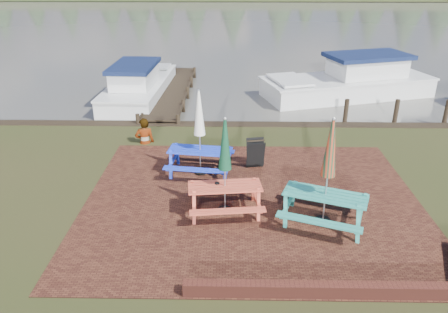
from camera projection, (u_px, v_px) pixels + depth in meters
name	position (u px, v px, depth m)	size (l,w,h in m)	color
ground	(254.00, 222.00, 10.89)	(120.00, 120.00, 0.00)	black
paving	(252.00, 201.00, 11.80)	(9.00, 7.50, 0.02)	#331610
brick_wall	(368.00, 284.00, 8.60)	(6.21, 1.79, 0.30)	#4C1E16
water	(238.00, 22.00, 44.54)	(120.00, 60.00, 0.02)	#45423B
picnic_table_teal	(326.00, 189.00, 10.44)	(2.47, 2.34, 2.74)	teal
picnic_table_red	(225.00, 181.00, 10.94)	(2.02, 1.84, 2.57)	#BF4731
picnic_table_blue	(200.00, 146.00, 12.97)	(2.09, 1.91, 2.61)	#1B36CA
chalkboard	(255.00, 153.00, 13.59)	(0.58, 0.61, 0.89)	black
jetty	(172.00, 91.00, 21.16)	(1.76, 9.08, 1.00)	black
boat_jetty	(139.00, 87.00, 20.81)	(2.66, 7.02, 2.01)	silver
boat_near	(351.00, 83.00, 21.20)	(8.66, 5.07, 2.22)	silver
person	(143.00, 119.00, 15.14)	(0.67, 0.44, 1.84)	gray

